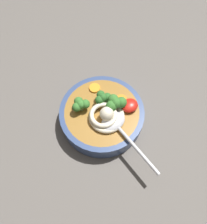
% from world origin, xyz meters
% --- Properties ---
extents(table_slab, '(1.28, 1.28, 0.03)m').
position_xyz_m(table_slab, '(0.00, 0.00, 0.01)').
color(table_slab, '#5B5651').
rests_on(table_slab, ground).
extents(soup_bowl, '(0.20, 0.20, 0.05)m').
position_xyz_m(soup_bowl, '(-0.00, 0.00, 0.05)').
color(soup_bowl, '#334775').
rests_on(soup_bowl, table_slab).
extents(noodle_pile, '(0.09, 0.09, 0.04)m').
position_xyz_m(noodle_pile, '(0.00, 0.02, 0.09)').
color(noodle_pile, beige).
rests_on(noodle_pile, soup_bowl).
extents(soup_spoon, '(0.06, 0.17, 0.02)m').
position_xyz_m(soup_spoon, '(-0.01, 0.05, 0.08)').
color(soup_spoon, '#B7B7BC').
rests_on(soup_spoon, soup_bowl).
extents(chili_sauce_dollop, '(0.04, 0.04, 0.02)m').
position_xyz_m(chili_sauce_dollop, '(-0.06, 0.03, 0.08)').
color(chili_sauce_dollop, red).
rests_on(chili_sauce_dollop, soup_bowl).
extents(broccoli_floret_beside_noodles, '(0.04, 0.04, 0.03)m').
position_xyz_m(broccoli_floret_beside_noodles, '(0.04, -0.03, 0.09)').
color(broccoli_floret_beside_noodles, '#7A9E60').
rests_on(broccoli_floret_beside_noodles, soup_bowl).
extents(broccoli_floret_front, '(0.05, 0.04, 0.04)m').
position_xyz_m(broccoli_floret_front, '(-0.03, 0.01, 0.10)').
color(broccoli_floret_front, '#7A9E60').
rests_on(broccoli_floret_front, soup_bowl).
extents(broccoli_floret_rear, '(0.04, 0.03, 0.03)m').
position_xyz_m(broccoli_floret_rear, '(-0.02, -0.02, 0.09)').
color(broccoli_floret_rear, '#7A9E60').
rests_on(broccoli_floret_rear, soup_bowl).
extents(carrot_slice_right, '(0.03, 0.03, 0.00)m').
position_xyz_m(carrot_slice_right, '(-0.02, -0.06, 0.08)').
color(carrot_slice_right, orange).
rests_on(carrot_slice_right, soup_bowl).
extents(carrot_slice_left, '(0.03, 0.03, 0.00)m').
position_xyz_m(carrot_slice_left, '(-0.06, 0.00, 0.08)').
color(carrot_slice_left, orange).
rests_on(carrot_slice_left, soup_bowl).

